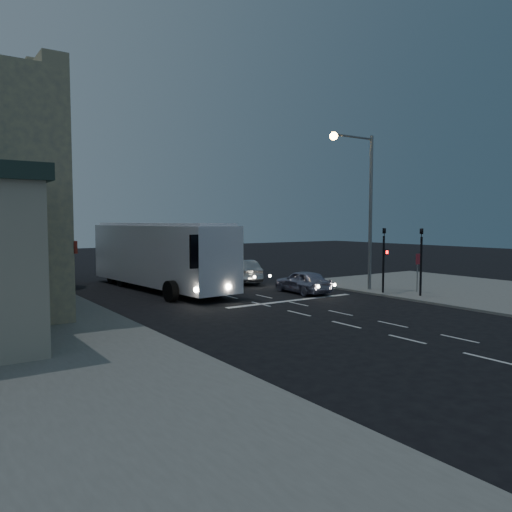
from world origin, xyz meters
TOP-DOWN VIEW (x-y plane):
  - ground at (0.00, 0.00)m, footprint 120.00×120.00m
  - road_markings at (1.29, 3.31)m, footprint 8.00×30.55m
  - tour_bus at (-2.03, 9.87)m, footprint 3.83×13.37m
  - car_suv at (4.21, 3.80)m, footprint 1.78×4.02m
  - car_sedan_a at (3.94, 9.98)m, footprint 2.89×4.94m
  - car_sedan_b at (3.71, 15.01)m, footprint 2.35×5.77m
  - traffic_signal_main at (7.60, 0.78)m, footprint 0.25×0.35m
  - traffic_signal_side at (8.30, -1.20)m, footprint 0.18×0.15m
  - regulatory_sign at (9.30, -0.24)m, footprint 0.45×0.12m
  - streetlight at (7.34, 2.20)m, footprint 3.32×0.44m
  - street_tree at (-8.21, 15.02)m, footprint 4.00×4.00m

SIDE VIEW (x-z plane):
  - ground at x=0.00m, z-range 0.00..0.00m
  - road_markings at x=1.29m, z-range 0.00..0.01m
  - car_suv at x=4.21m, z-range 0.00..1.35m
  - car_sedan_a at x=3.94m, z-range 0.00..1.54m
  - car_sedan_b at x=3.71m, z-range 0.00..1.67m
  - regulatory_sign at x=9.30m, z-range 0.50..2.70m
  - tour_bus at x=-2.03m, z-range 0.16..4.21m
  - traffic_signal_main at x=7.60m, z-range 0.37..4.47m
  - traffic_signal_side at x=8.30m, z-range 0.37..4.47m
  - street_tree at x=-8.21m, z-range 1.40..7.60m
  - streetlight at x=7.34m, z-range 1.23..10.23m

